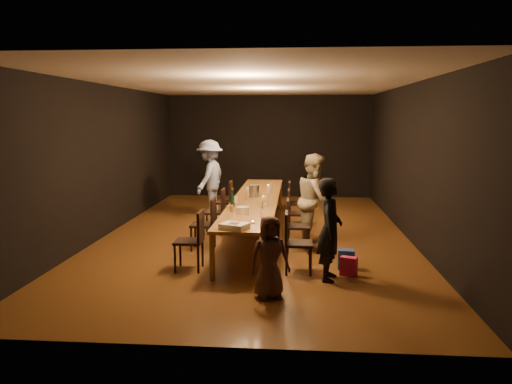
# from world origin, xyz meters

# --- Properties ---
(ground) EXTENTS (10.00, 10.00, 0.00)m
(ground) POSITION_xyz_m (0.00, 0.00, 0.00)
(ground) COLOR #492C12
(ground) RESTS_ON ground
(room_shell) EXTENTS (6.04, 10.04, 3.02)m
(room_shell) POSITION_xyz_m (0.00, 0.00, 2.08)
(room_shell) COLOR black
(room_shell) RESTS_ON ground
(table) EXTENTS (0.90, 6.00, 0.75)m
(table) POSITION_xyz_m (0.00, 0.00, 0.70)
(table) COLOR brown
(table) RESTS_ON ground
(chair_right_0) EXTENTS (0.42, 0.42, 0.93)m
(chair_right_0) POSITION_xyz_m (0.85, -2.40, 0.47)
(chair_right_0) COLOR black
(chair_right_0) RESTS_ON ground
(chair_right_1) EXTENTS (0.42, 0.42, 0.93)m
(chair_right_1) POSITION_xyz_m (0.85, -1.20, 0.47)
(chair_right_1) COLOR black
(chair_right_1) RESTS_ON ground
(chair_right_2) EXTENTS (0.42, 0.42, 0.93)m
(chair_right_2) POSITION_xyz_m (0.85, 0.00, 0.47)
(chair_right_2) COLOR black
(chair_right_2) RESTS_ON ground
(chair_right_3) EXTENTS (0.42, 0.42, 0.93)m
(chair_right_3) POSITION_xyz_m (0.85, 1.20, 0.47)
(chair_right_3) COLOR black
(chair_right_3) RESTS_ON ground
(chair_left_0) EXTENTS (0.42, 0.42, 0.93)m
(chair_left_0) POSITION_xyz_m (-0.85, -2.40, 0.47)
(chair_left_0) COLOR black
(chair_left_0) RESTS_ON ground
(chair_left_1) EXTENTS (0.42, 0.42, 0.93)m
(chair_left_1) POSITION_xyz_m (-0.85, -1.20, 0.47)
(chair_left_1) COLOR black
(chair_left_1) RESTS_ON ground
(chair_left_2) EXTENTS (0.42, 0.42, 0.93)m
(chair_left_2) POSITION_xyz_m (-0.85, 0.00, 0.47)
(chair_left_2) COLOR black
(chair_left_2) RESTS_ON ground
(chair_left_3) EXTENTS (0.42, 0.42, 0.93)m
(chair_left_3) POSITION_xyz_m (-0.85, 1.20, 0.47)
(chair_left_3) COLOR black
(chair_left_3) RESTS_ON ground
(woman_birthday) EXTENTS (0.43, 0.59, 1.50)m
(woman_birthday) POSITION_xyz_m (1.29, -2.71, 0.75)
(woman_birthday) COLOR black
(woman_birthday) RESTS_ON ground
(woman_tan) EXTENTS (0.67, 0.85, 1.70)m
(woman_tan) POSITION_xyz_m (1.15, -0.71, 0.85)
(woman_tan) COLOR #C2B792
(woman_tan) RESTS_ON ground
(man_blue) EXTENTS (0.93, 1.30, 1.81)m
(man_blue) POSITION_xyz_m (-1.29, 2.09, 0.91)
(man_blue) COLOR #8AA1D6
(man_blue) RESTS_ON ground
(child) EXTENTS (0.63, 0.52, 1.10)m
(child) POSITION_xyz_m (0.46, -3.51, 0.55)
(child) COLOR #462D27
(child) RESTS_ON ground
(gift_bag_red) EXTENTS (0.28, 0.21, 0.29)m
(gift_bag_red) POSITION_xyz_m (1.60, -2.51, 0.14)
(gift_bag_red) COLOR #CA1E5B
(gift_bag_red) RESTS_ON ground
(gift_bag_blue) EXTENTS (0.27, 0.21, 0.31)m
(gift_bag_blue) POSITION_xyz_m (1.60, -2.19, 0.15)
(gift_bag_blue) COLOR #2748A9
(gift_bag_blue) RESTS_ON ground
(birthday_cake) EXTENTS (0.46, 0.42, 0.09)m
(birthday_cake) POSITION_xyz_m (-0.09, -2.79, 0.79)
(birthday_cake) COLOR white
(birthday_cake) RESTS_ON table
(plate_stack) EXTENTS (0.25, 0.25, 0.12)m
(plate_stack) POSITION_xyz_m (-0.09, -1.67, 0.81)
(plate_stack) COLOR white
(plate_stack) RESTS_ON table
(champagne_bottle) EXTENTS (0.09, 0.09, 0.34)m
(champagne_bottle) POSITION_xyz_m (-0.35, -0.96, 0.92)
(champagne_bottle) COLOR black
(champagne_bottle) RESTS_ON table
(ice_bucket) EXTENTS (0.25, 0.25, 0.23)m
(ice_bucket) POSITION_xyz_m (-0.05, 0.23, 0.87)
(ice_bucket) COLOR #BAB9BE
(ice_bucket) RESTS_ON table
(wineglass_0) EXTENTS (0.06, 0.06, 0.21)m
(wineglass_0) POSITION_xyz_m (-0.23, -1.98, 0.85)
(wineglass_0) COLOR beige
(wineglass_0) RESTS_ON table
(wineglass_1) EXTENTS (0.06, 0.06, 0.21)m
(wineglass_1) POSITION_xyz_m (0.22, -1.61, 0.85)
(wineglass_1) COLOR beige
(wineglass_1) RESTS_ON table
(wineglass_2) EXTENTS (0.06, 0.06, 0.21)m
(wineglass_2) POSITION_xyz_m (-0.27, -1.12, 0.85)
(wineglass_2) COLOR silver
(wineglass_2) RESTS_ON table
(wineglass_3) EXTENTS (0.06, 0.06, 0.21)m
(wineglass_3) POSITION_xyz_m (0.25, -0.65, 0.85)
(wineglass_3) COLOR beige
(wineglass_3) RESTS_ON table
(wineglass_4) EXTENTS (0.06, 0.06, 0.21)m
(wineglass_4) POSITION_xyz_m (-0.18, 0.14, 0.85)
(wineglass_4) COLOR silver
(wineglass_4) RESTS_ON table
(wineglass_5) EXTENTS (0.06, 0.06, 0.21)m
(wineglass_5) POSITION_xyz_m (0.25, 0.68, 0.85)
(wineglass_5) COLOR silver
(wineglass_5) RESTS_ON table
(tealight_near) EXTENTS (0.05, 0.05, 0.03)m
(tealight_near) POSITION_xyz_m (0.15, -2.40, 0.77)
(tealight_near) COLOR #B2B7B2
(tealight_near) RESTS_ON table
(tealight_mid) EXTENTS (0.05, 0.05, 0.03)m
(tealight_mid) POSITION_xyz_m (0.15, 0.03, 0.77)
(tealight_mid) COLOR #B2B7B2
(tealight_mid) RESTS_ON table
(tealight_far) EXTENTS (0.05, 0.05, 0.03)m
(tealight_far) POSITION_xyz_m (0.15, 1.75, 0.77)
(tealight_far) COLOR #B2B7B2
(tealight_far) RESTS_ON table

